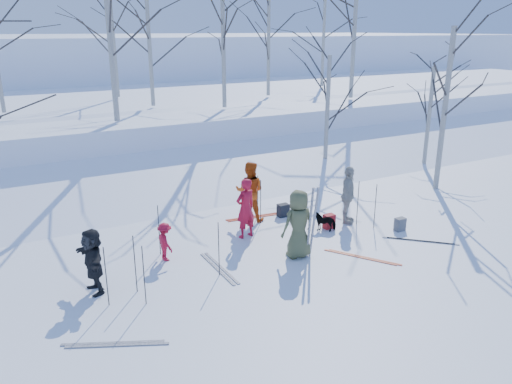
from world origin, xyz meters
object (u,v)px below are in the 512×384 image
dog (325,221)px  skier_olive_center (298,224)px  backpack_grey (400,224)px  skier_grey_west (93,261)px  backpack_red (329,221)px  skier_red_seated (165,242)px  skier_redor_behind (250,191)px  backpack_dark (283,210)px  skier_red_north (245,208)px  skier_cream_east (348,195)px

dog → skier_olive_center: bearing=-18.1°
dog → backpack_grey: 2.17m
skier_grey_west → backpack_red: 6.80m
skier_red_seated → skier_grey_west: bearing=106.8°
skier_olive_center → skier_redor_behind: bearing=-91.7°
skier_red_seated → backpack_red: bearing=-98.4°
skier_olive_center → backpack_dark: size_ratio=4.44×
skier_redor_behind → skier_grey_west: size_ratio=1.23×
skier_red_seated → dog: bearing=-99.1°
backpack_red → backpack_dark: (-0.66, 1.46, -0.01)m
skier_olive_center → dog: size_ratio=2.72×
skier_olive_center → skier_grey_west: (-4.90, 0.69, -0.14)m
skier_olive_center → backpack_grey: (3.54, 0.01, -0.70)m
skier_red_seated → skier_olive_center: bearing=-120.6°
skier_red_north → skier_cream_east: size_ratio=0.98×
skier_cream_east → backpack_grey: 1.70m
backpack_red → backpack_dark: 1.61m
skier_olive_center → backpack_red: skier_olive_center is taller
backpack_red → skier_redor_behind: bearing=135.0°
skier_redor_behind → backpack_dark: skier_redor_behind is taller
dog → backpack_grey: (1.87, -1.09, -0.09)m
skier_redor_behind → skier_grey_west: 5.51m
skier_cream_east → backpack_dark: bearing=92.0°
skier_cream_east → dog: (-0.93, -0.15, -0.59)m
skier_red_seated → dog: (4.68, -0.34, -0.22)m
skier_olive_center → skier_red_north: skier_olive_center is taller
skier_olive_center → backpack_dark: bearing=-113.2°
skier_cream_east → backpack_red: skier_cream_east is taller
skier_red_north → backpack_grey: size_ratio=4.48×
skier_olive_center → dog: 2.09m
skier_red_north → skier_grey_west: bearing=2.5°
skier_grey_west → backpack_grey: size_ratio=3.91×
backpack_grey → skier_olive_center: bearing=-179.9°
skier_cream_east → skier_olive_center: bearing=162.2°
skier_olive_center → skier_grey_west: size_ratio=1.19×
skier_olive_center → skier_cream_east: bearing=-152.8°
skier_olive_center → skier_grey_west: 4.95m
skier_red_seated → skier_red_north: bearing=-87.4°
backpack_dark → skier_red_north: bearing=-154.3°
skier_redor_behind → dog: bearing=171.8°
backpack_red → backpack_dark: size_ratio=1.05×
skier_olive_center → backpack_dark: 2.96m
skier_cream_east → backpack_dark: size_ratio=4.34×
skier_olive_center → backpack_dark: (1.20, 2.62, -0.69)m
backpack_red → skier_red_north: bearing=165.8°
skier_redor_behind → backpack_dark: (1.04, -0.24, -0.71)m
backpack_red → skier_olive_center: bearing=-148.2°
backpack_red → skier_red_seated: bearing=176.6°
skier_red_seated → skier_grey_west: (-1.89, -0.76, 0.25)m
skier_redor_behind → skier_grey_west: bearing=64.4°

